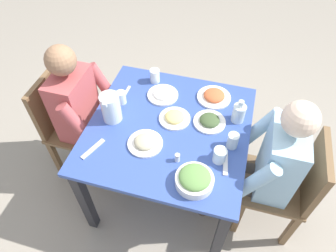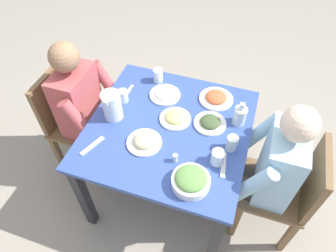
{
  "view_description": "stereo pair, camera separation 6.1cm",
  "coord_description": "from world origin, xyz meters",
  "px_view_note": "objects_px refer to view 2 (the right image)",
  "views": [
    {
      "loc": [
        -1.18,
        -0.33,
        2.16
      ],
      "look_at": [
        -0.01,
        0.0,
        0.76
      ],
      "focal_mm": 32.47,
      "sensor_mm": 36.0,
      "label": 1
    },
    {
      "loc": [
        -1.17,
        -0.39,
        2.16
      ],
      "look_at": [
        -0.01,
        0.0,
        0.76
      ],
      "focal_mm": 32.47,
      "sensor_mm": 36.0,
      "label": 2
    }
  ],
  "objects_px": {
    "dining_table": "(169,138)",
    "water_glass_far_right": "(218,157)",
    "diner_far": "(91,110)",
    "salad_bowl": "(191,180)",
    "salt_shaker": "(175,158)",
    "plate_beans": "(144,141)",
    "plate_rice_curry": "(216,98)",
    "plate_fries": "(175,118)",
    "chair_far": "(71,117)",
    "water_glass_far_left": "(158,75)",
    "water_pitcher": "(112,105)",
    "oil_carafe": "(240,116)",
    "water_glass_near_left": "(232,143)",
    "diner_near": "(261,168)",
    "chair_near": "(289,189)",
    "water_glass_by_pitcher": "(123,96)",
    "plate_yoghurt": "(165,94)",
    "plate_dolmas": "(210,122)"
  },
  "relations": [
    {
      "from": "plate_dolmas",
      "to": "water_glass_far_left",
      "type": "relative_size",
      "value": 2.08
    },
    {
      "from": "dining_table",
      "to": "water_pitcher",
      "type": "xyz_separation_m",
      "value": [
        -0.02,
        0.36,
        0.21
      ]
    },
    {
      "from": "plate_rice_curry",
      "to": "salt_shaker",
      "type": "bearing_deg",
      "value": 168.82
    },
    {
      "from": "plate_beans",
      "to": "plate_rice_curry",
      "type": "height_order",
      "value": "same"
    },
    {
      "from": "water_glass_far_right",
      "to": "oil_carafe",
      "type": "bearing_deg",
      "value": -10.47
    },
    {
      "from": "water_glass_far_left",
      "to": "water_pitcher",
      "type": "bearing_deg",
      "value": 159.89
    },
    {
      "from": "water_pitcher",
      "to": "plate_rice_curry",
      "type": "relative_size",
      "value": 0.84
    },
    {
      "from": "chair_far",
      "to": "plate_rice_curry",
      "type": "distance_m",
      "value": 1.09
    },
    {
      "from": "chair_far",
      "to": "water_glass_far_right",
      "type": "relative_size",
      "value": 9.3
    },
    {
      "from": "plate_dolmas",
      "to": "water_glass_near_left",
      "type": "xyz_separation_m",
      "value": [
        -0.15,
        -0.16,
        0.03
      ]
    },
    {
      "from": "plate_yoghurt",
      "to": "plate_rice_curry",
      "type": "relative_size",
      "value": 0.92
    },
    {
      "from": "diner_far",
      "to": "salt_shaker",
      "type": "bearing_deg",
      "value": -112.48
    },
    {
      "from": "plate_rice_curry",
      "to": "water_glass_by_pitcher",
      "type": "xyz_separation_m",
      "value": [
        -0.21,
        0.58,
        0.03
      ]
    },
    {
      "from": "salad_bowl",
      "to": "salt_shaker",
      "type": "distance_m",
      "value": 0.17
    },
    {
      "from": "diner_far",
      "to": "plate_fries",
      "type": "distance_m",
      "value": 0.63
    },
    {
      "from": "water_glass_far_right",
      "to": "salt_shaker",
      "type": "relative_size",
      "value": 1.69
    },
    {
      "from": "water_pitcher",
      "to": "water_glass_near_left",
      "type": "bearing_deg",
      "value": -91.41
    },
    {
      "from": "diner_near",
      "to": "salad_bowl",
      "type": "height_order",
      "value": "diner_near"
    },
    {
      "from": "dining_table",
      "to": "water_glass_near_left",
      "type": "bearing_deg",
      "value": -96.27
    },
    {
      "from": "chair_far",
      "to": "water_glass_far_left",
      "type": "xyz_separation_m",
      "value": [
        0.32,
        -0.59,
        0.31
      ]
    },
    {
      "from": "chair_near",
      "to": "plate_rice_curry",
      "type": "bearing_deg",
      "value": 57.25
    },
    {
      "from": "water_glass_by_pitcher",
      "to": "plate_yoghurt",
      "type": "bearing_deg",
      "value": -61.25
    },
    {
      "from": "oil_carafe",
      "to": "salt_shaker",
      "type": "distance_m",
      "value": 0.49
    },
    {
      "from": "salad_bowl",
      "to": "plate_rice_curry",
      "type": "distance_m",
      "value": 0.68
    },
    {
      "from": "diner_far",
      "to": "water_glass_far_right",
      "type": "distance_m",
      "value": 0.98
    },
    {
      "from": "diner_far",
      "to": "plate_beans",
      "type": "distance_m",
      "value": 0.57
    },
    {
      "from": "plate_rice_curry",
      "to": "water_glass_far_right",
      "type": "distance_m",
      "value": 0.51
    },
    {
      "from": "chair_far",
      "to": "water_glass_far_right",
      "type": "bearing_deg",
      "value": -101.34
    },
    {
      "from": "water_glass_near_left",
      "to": "water_glass_far_right",
      "type": "distance_m",
      "value": 0.13
    },
    {
      "from": "oil_carafe",
      "to": "water_glass_near_left",
      "type": "bearing_deg",
      "value": 178.5
    },
    {
      "from": "plate_yoghurt",
      "to": "water_glass_far_left",
      "type": "height_order",
      "value": "water_glass_far_left"
    },
    {
      "from": "salt_shaker",
      "to": "water_glass_by_pitcher",
      "type": "bearing_deg",
      "value": 53.12
    },
    {
      "from": "diner_far",
      "to": "water_glass_by_pitcher",
      "type": "bearing_deg",
      "value": -76.23
    },
    {
      "from": "diner_near",
      "to": "plate_beans",
      "type": "bearing_deg",
      "value": 100.41
    },
    {
      "from": "dining_table",
      "to": "plate_rice_curry",
      "type": "xyz_separation_m",
      "value": [
        0.33,
        -0.23,
        0.13
      ]
    },
    {
      "from": "chair_near",
      "to": "water_glass_by_pitcher",
      "type": "distance_m",
      "value": 1.21
    },
    {
      "from": "plate_rice_curry",
      "to": "plate_beans",
      "type": "bearing_deg",
      "value": 147.12
    },
    {
      "from": "chair_near",
      "to": "water_glass_far_right",
      "type": "height_order",
      "value": "chair_near"
    },
    {
      "from": "diner_near",
      "to": "diner_far",
      "type": "bearing_deg",
      "value": 84.94
    },
    {
      "from": "diner_near",
      "to": "plate_yoghurt",
      "type": "xyz_separation_m",
      "value": [
        0.3,
        0.71,
        0.13
      ]
    },
    {
      "from": "water_glass_far_left",
      "to": "water_glass_near_left",
      "type": "bearing_deg",
      "value": -125.53
    },
    {
      "from": "chair_near",
      "to": "plate_fries",
      "type": "xyz_separation_m",
      "value": [
        0.11,
        0.78,
        0.27
      ]
    },
    {
      "from": "plate_fries",
      "to": "diner_far",
      "type": "bearing_deg",
      "value": 90.51
    },
    {
      "from": "diner_near",
      "to": "water_glass_near_left",
      "type": "bearing_deg",
      "value": 90.85
    },
    {
      "from": "diner_far",
      "to": "water_glass_far_left",
      "type": "distance_m",
      "value": 0.53
    },
    {
      "from": "dining_table",
      "to": "water_glass_far_right",
      "type": "bearing_deg",
      "value": -115.69
    },
    {
      "from": "dining_table",
      "to": "plate_fries",
      "type": "relative_size",
      "value": 4.99
    },
    {
      "from": "water_pitcher",
      "to": "oil_carafe",
      "type": "bearing_deg",
      "value": -75.53
    },
    {
      "from": "chair_near",
      "to": "salt_shaker",
      "type": "distance_m",
      "value": 0.77
    },
    {
      "from": "chair_near",
      "to": "diner_near",
      "type": "xyz_separation_m",
      "value": [
        0.0,
        0.2,
        0.14
      ]
    }
  ]
}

